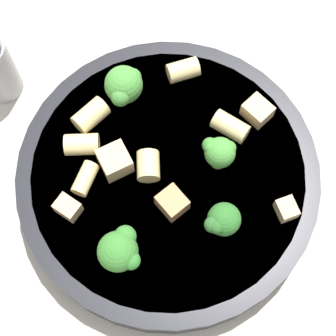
{
  "coord_description": "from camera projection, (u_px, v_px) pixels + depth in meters",
  "views": [
    {
      "loc": [
        0.02,
        -0.15,
        0.45
      ],
      "look_at": [
        0.0,
        0.0,
        0.04
      ],
      "focal_mm": 60.0,
      "sensor_mm": 36.0,
      "label": 1
    }
  ],
  "objects": [
    {
      "name": "rigatoni_2",
      "position": [
        148.0,
        168.0,
        0.44
      ],
      "size": [
        0.02,
        0.03,
        0.02
      ],
      "primitive_type": "cylinder",
      "rotation": [
        1.57,
        0.0,
        0.18
      ],
      "color": "#E0C67F",
      "rests_on": "pasta_bowl"
    },
    {
      "name": "broccoli_floret_1",
      "position": [
        219.0,
        152.0,
        0.43
      ],
      "size": [
        0.03,
        0.02,
        0.03
      ],
      "color": "#93B766",
      "rests_on": "pasta_bowl"
    },
    {
      "name": "rigatoni_0",
      "position": [
        91.0,
        115.0,
        0.45
      ],
      "size": [
        0.03,
        0.03,
        0.02
      ],
      "primitive_type": "cylinder",
      "rotation": [
        1.57,
        0.0,
        2.5
      ],
      "color": "#E0C67F",
      "rests_on": "pasta_bowl"
    },
    {
      "name": "chicken_chunk_1",
      "position": [
        286.0,
        209.0,
        0.43
      ],
      "size": [
        0.02,
        0.02,
        0.01
      ],
      "primitive_type": "cube",
      "rotation": [
        0.0,
        0.0,
        2.07
      ],
      "color": "tan",
      "rests_on": "pasta_bowl"
    },
    {
      "name": "rigatoni_1",
      "position": [
        82.0,
        144.0,
        0.44
      ],
      "size": [
        0.03,
        0.02,
        0.02
      ],
      "primitive_type": "cylinder",
      "rotation": [
        1.57,
        0.0,
        1.75
      ],
      "color": "#E0C67F",
      "rests_on": "pasta_bowl"
    },
    {
      "name": "chicken_chunk_4",
      "position": [
        172.0,
        203.0,
        0.43
      ],
      "size": [
        0.03,
        0.03,
        0.02
      ],
      "primitive_type": "cube",
      "rotation": [
        0.0,
        0.0,
        2.41
      ],
      "color": "#A87A4C",
      "rests_on": "pasta_bowl"
    },
    {
      "name": "chicken_chunk_3",
      "position": [
        115.0,
        159.0,
        0.44
      ],
      "size": [
        0.03,
        0.03,
        0.02
      ],
      "primitive_type": "cube",
      "rotation": [
        0.0,
        0.0,
        2.18
      ],
      "color": "tan",
      "rests_on": "pasta_bowl"
    },
    {
      "name": "rigatoni_3",
      "position": [
        180.0,
        70.0,
        0.47
      ],
      "size": [
        0.03,
        0.03,
        0.02
      ],
      "primitive_type": "cylinder",
      "rotation": [
        1.57,
        0.0,
        2.03
      ],
      "color": "#E0C67F",
      "rests_on": "pasta_bowl"
    },
    {
      "name": "chicken_chunk_2",
      "position": [
        68.0,
        208.0,
        0.43
      ],
      "size": [
        0.02,
        0.02,
        0.01
      ],
      "primitive_type": "cube",
      "rotation": [
        0.0,
        0.0,
        2.69
      ],
      "color": "tan",
      "rests_on": "pasta_bowl"
    },
    {
      "name": "ground_plane",
      "position": [
        168.0,
        185.0,
        0.48
      ],
      "size": [
        2.0,
        2.0,
        0.0
      ],
      "primitive_type": "plane",
      "color": "#BCB29E"
    },
    {
      "name": "broccoli_floret_3",
      "position": [
        222.0,
        221.0,
        0.41
      ],
      "size": [
        0.03,
        0.03,
        0.03
      ],
      "color": "#9EC175",
      "rests_on": "pasta_bowl"
    },
    {
      "name": "pasta_bowl",
      "position": [
        168.0,
        178.0,
        0.46
      ],
      "size": [
        0.24,
        0.24,
        0.03
      ],
      "color": "black",
      "rests_on": "ground_plane"
    },
    {
      "name": "rigatoni_5",
      "position": [
        85.0,
        179.0,
        0.44
      ],
      "size": [
        0.02,
        0.03,
        0.01
      ],
      "primitive_type": "cylinder",
      "rotation": [
        1.57,
        0.0,
        2.91
      ],
      "color": "#E0C67F",
      "rests_on": "pasta_bowl"
    },
    {
      "name": "broccoli_floret_0",
      "position": [
        124.0,
        85.0,
        0.45
      ],
      "size": [
        0.03,
        0.04,
        0.04
      ],
      "color": "#84AD60",
      "rests_on": "pasta_bowl"
    },
    {
      "name": "chicken_chunk_0",
      "position": [
        257.0,
        111.0,
        0.46
      ],
      "size": [
        0.03,
        0.03,
        0.02
      ],
      "primitive_type": "cube",
      "rotation": [
        0.0,
        0.0,
        2.48
      ],
      "color": "tan",
      "rests_on": "pasta_bowl"
    },
    {
      "name": "rigatoni_4",
      "position": [
        230.0,
        126.0,
        0.45
      ],
      "size": [
        0.03,
        0.03,
        0.02
      ],
      "primitive_type": "cylinder",
      "rotation": [
        1.57,
        0.0,
        1.13
      ],
      "color": "#E0C67F",
      "rests_on": "pasta_bowl"
    },
    {
      "name": "broccoli_floret_2",
      "position": [
        120.0,
        251.0,
        0.4
      ],
      "size": [
        0.03,
        0.03,
        0.04
      ],
      "color": "#84AD60",
      "rests_on": "pasta_bowl"
    }
  ]
}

